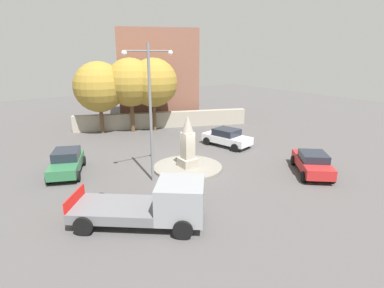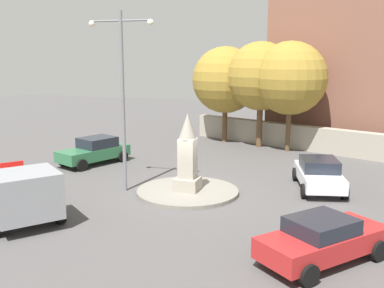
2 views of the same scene
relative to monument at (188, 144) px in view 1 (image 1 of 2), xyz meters
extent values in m
plane|color=#4F4C4C|center=(0.00, 0.00, -1.72)|extent=(80.00, 80.00, 0.00)
cylinder|color=gray|center=(0.00, 0.00, -1.64)|extent=(4.52, 4.52, 0.17)
cube|color=#9E9687|center=(0.00, 0.00, -1.28)|extent=(1.03, 1.03, 0.55)
cube|color=#9E9687|center=(0.00, 0.00, -0.13)|extent=(0.71, 0.71, 1.75)
cone|color=#9E9687|center=(0.00, 0.00, 1.30)|extent=(0.78, 0.78, 1.11)
cylinder|color=slate|center=(-2.82, -0.45, 2.21)|extent=(0.16, 0.16, 7.87)
cylinder|color=slate|center=(-3.51, -0.45, 5.74)|extent=(1.37, 0.08, 0.08)
cylinder|color=slate|center=(-2.14, -0.45, 5.74)|extent=(1.37, 0.08, 0.08)
sphere|color=#F2EACC|center=(-4.19, -0.45, 5.64)|extent=(0.28, 0.28, 0.28)
sphere|color=#F2EACC|center=(-1.45, -0.45, 5.64)|extent=(0.28, 0.28, 0.28)
cube|color=#2D6B42|center=(-6.76, 3.58, -1.10)|extent=(3.10, 4.35, 0.60)
cube|color=#1E232D|center=(-6.65, 3.85, -0.52)|extent=(2.14, 2.32, 0.56)
cylinder|color=black|center=(-6.54, 1.96, -1.40)|extent=(0.45, 0.68, 0.64)
cylinder|color=black|center=(-8.08, 2.61, -1.40)|extent=(0.45, 0.68, 0.64)
cylinder|color=black|center=(-5.45, 4.55, -1.40)|extent=(0.45, 0.68, 0.64)
cylinder|color=black|center=(-6.98, 5.20, -1.40)|extent=(0.45, 0.68, 0.64)
cube|color=#B22323|center=(5.97, -5.16, -1.09)|extent=(3.94, 4.23, 0.62)
cube|color=#1E232D|center=(5.88, -5.27, -0.55)|extent=(2.33, 2.36, 0.46)
cylinder|color=black|center=(6.28, -3.52, -1.40)|extent=(0.58, 0.63, 0.64)
cylinder|color=black|center=(7.54, -4.59, -1.40)|extent=(0.58, 0.63, 0.64)
cylinder|color=black|center=(4.40, -5.74, -1.40)|extent=(0.58, 0.63, 0.64)
cylinder|color=black|center=(5.66, -6.80, -1.40)|extent=(0.58, 0.63, 0.64)
cube|color=silver|center=(5.49, 2.43, -1.12)|extent=(2.55, 4.26, 0.58)
cube|color=#1E232D|center=(5.47, 2.48, -0.56)|extent=(1.95, 2.19, 0.53)
cylinder|color=black|center=(4.34, 3.60, -1.40)|extent=(0.36, 0.67, 0.64)
cylinder|color=black|center=(6.01, 3.98, -1.40)|extent=(0.36, 0.67, 0.64)
cylinder|color=black|center=(4.96, 0.88, -1.40)|extent=(0.36, 0.67, 0.64)
cylinder|color=black|center=(6.63, 1.26, -1.40)|extent=(0.36, 0.67, 0.64)
cube|color=gray|center=(-4.15, -5.57, -0.49)|extent=(2.94, 2.97, 1.62)
cube|color=slate|center=(-6.42, -3.75, -1.08)|extent=(4.32, 4.07, 0.45)
cube|color=red|center=(-7.87, -2.58, -0.60)|extent=(1.35, 1.67, 0.50)
cylinder|color=black|center=(-3.31, -4.85, -1.30)|extent=(0.83, 0.74, 0.84)
cylinder|color=black|center=(-4.67, -6.54, -1.30)|extent=(0.83, 0.74, 0.84)
cylinder|color=black|center=(-6.58, -2.23, -1.30)|extent=(0.83, 0.74, 0.84)
cylinder|color=black|center=(-7.94, -3.92, -1.30)|extent=(0.83, 0.74, 0.84)
cube|color=#9E9687|center=(4.45, 11.08, -0.94)|extent=(16.35, 7.11, 1.56)
cube|color=brown|center=(6.27, 15.61, 3.13)|extent=(10.23, 9.37, 9.71)
cylinder|color=brown|center=(-1.38, 12.34, -0.36)|extent=(0.35, 0.35, 2.72)
sphere|color=olive|center=(-1.38, 12.34, 2.60)|extent=(4.57, 4.57, 4.57)
cylinder|color=brown|center=(1.24, 11.29, -0.17)|extent=(0.39, 0.39, 3.11)
sphere|color=olive|center=(1.24, 11.29, 2.95)|extent=(4.46, 4.46, 4.46)
cylinder|color=brown|center=(3.20, 10.50, -0.22)|extent=(0.31, 0.31, 3.01)
sphere|color=olive|center=(3.20, 10.50, 2.88)|extent=(4.56, 4.56, 4.56)
camera|label=1|loc=(-10.80, -16.02, 5.72)|focal=29.23mm
camera|label=2|loc=(6.14, -18.33, 4.37)|focal=42.46mm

